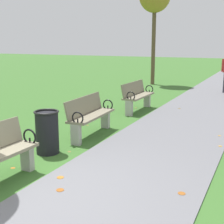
# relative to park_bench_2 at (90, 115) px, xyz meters

# --- Properties ---
(ground_plane) EXTENTS (80.00, 80.00, 0.00)m
(ground_plane) POSITION_rel_park_bench_2_xyz_m (0.50, -2.87, -0.49)
(ground_plane) COLOR #386628
(park_bench_2) EXTENTS (0.54, 1.62, 0.90)m
(park_bench_2) POSITION_rel_park_bench_2_xyz_m (0.00, 0.00, 0.00)
(park_bench_2) COLOR gray
(park_bench_2) RESTS_ON ground
(park_bench_3) EXTENTS (0.50, 1.61, 0.90)m
(park_bench_3) POSITION_rel_park_bench_2_xyz_m (-0.00, 2.96, 0.00)
(park_bench_3) COLOR gray
(park_bench_3) RESTS_ON ground
(trash_bin) EXTENTS (0.48, 0.48, 0.84)m
(trash_bin) POSITION_rel_park_bench_2_xyz_m (-0.15, -1.39, -0.06)
(trash_bin) COLOR black
(trash_bin) RESTS_ON ground
(scattered_leaves) EXTENTS (4.15, 9.37, 0.02)m
(scattered_leaves) POSITION_rel_park_bench_2_xyz_m (0.57, -0.60, -0.47)
(scattered_leaves) COLOR #93511E
(scattered_leaves) RESTS_ON ground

